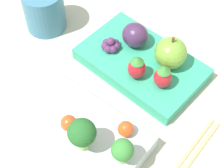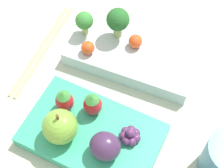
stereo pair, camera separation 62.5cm
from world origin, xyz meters
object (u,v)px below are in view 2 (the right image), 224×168
(bento_box_fruit, at_px, (92,135))
(broccoli_floret_0, at_px, (84,21))
(cherry_tomato_1, at_px, (138,42))
(strawberry_1, at_px, (64,101))
(cherry_tomato_0, at_px, (88,48))
(broccoli_floret_1, at_px, (118,20))
(chopsticks_pair, at_px, (43,48))
(plum, at_px, (105,146))
(grape_cluster, at_px, (130,135))
(strawberry_0, at_px, (93,104))
(apple, at_px, (60,127))
(bento_box_savoury, at_px, (130,55))

(bento_box_fruit, bearing_deg, broccoli_floret_0, 118.67)
(cherry_tomato_1, xyz_separation_m, strawberry_1, (-0.06, -0.15, 0.00))
(cherry_tomato_0, xyz_separation_m, cherry_tomato_1, (0.07, 0.04, 0.00))
(broccoli_floret_1, xyz_separation_m, chopsticks_pair, (-0.12, -0.06, -0.06))
(plum, bearing_deg, grape_cluster, 55.04)
(broccoli_floret_0, distance_m, cherry_tomato_0, 0.04)
(broccoli_floret_0, relative_size, cherry_tomato_1, 1.98)
(strawberry_0, xyz_separation_m, strawberry_1, (-0.04, -0.01, -0.00))
(broccoli_floret_1, xyz_separation_m, strawberry_0, (0.02, -0.15, -0.02))
(broccoli_floret_1, relative_size, grape_cluster, 1.83)
(apple, relative_size, strawberry_1, 1.41)
(apple, xyz_separation_m, grape_cluster, (0.09, 0.03, -0.02))
(bento_box_savoury, bearing_deg, cherry_tomato_0, -153.18)
(broccoli_floret_1, bearing_deg, chopsticks_pair, -152.11)
(strawberry_0, relative_size, strawberry_1, 1.01)
(strawberry_0, bearing_deg, plum, -50.20)
(cherry_tomato_1, distance_m, strawberry_1, 0.16)
(cherry_tomato_1, height_order, strawberry_0, strawberry_0)
(broccoli_floret_1, bearing_deg, strawberry_0, -81.27)
(cherry_tomato_0, distance_m, apple, 0.15)
(apple, height_order, strawberry_1, apple)
(chopsticks_pair, bearing_deg, apple, -50.53)
(grape_cluster, bearing_deg, broccoli_floret_0, 134.14)
(cherry_tomato_0, relative_size, apple, 0.37)
(bento_box_savoury, xyz_separation_m, strawberry_0, (-0.01, -0.12, 0.03))
(bento_box_fruit, xyz_separation_m, cherry_tomato_1, (0.01, 0.17, 0.03))
(apple, distance_m, grape_cluster, 0.10)
(plum, xyz_separation_m, grape_cluster, (0.02, 0.03, -0.01))
(strawberry_0, height_order, chopsticks_pair, strawberry_0)
(apple, relative_size, grape_cluster, 1.89)
(plum, bearing_deg, broccoli_floret_0, 123.29)
(cherry_tomato_1, relative_size, grape_cluster, 0.73)
(broccoli_floret_1, distance_m, cherry_tomato_1, 0.05)
(cherry_tomato_1, distance_m, chopsticks_pair, 0.17)
(grape_cluster, relative_size, chopsticks_pair, 0.15)
(broccoli_floret_1, relative_size, cherry_tomato_1, 2.52)
(bento_box_savoury, height_order, cherry_tomato_1, cherry_tomato_1)
(broccoli_floret_1, bearing_deg, grape_cluster, -61.31)
(bento_box_fruit, height_order, apple, apple)
(bento_box_fruit, bearing_deg, grape_cluster, 14.19)
(cherry_tomato_1, distance_m, grape_cluster, 0.16)
(plum, bearing_deg, cherry_tomato_0, 123.51)
(bento_box_savoury, xyz_separation_m, broccoli_floret_0, (-0.08, 0.00, 0.04))
(broccoli_floret_1, height_order, strawberry_0, broccoli_floret_1)
(strawberry_1, bearing_deg, bento_box_savoury, 69.83)
(broccoli_floret_0, bearing_deg, bento_box_savoury, -2.67)
(broccoli_floret_1, height_order, cherry_tomato_1, broccoli_floret_1)
(cherry_tomato_0, xyz_separation_m, strawberry_0, (0.05, -0.09, 0.00))
(bento_box_fruit, relative_size, apple, 3.40)
(broccoli_floret_1, height_order, cherry_tomato_0, broccoli_floret_1)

